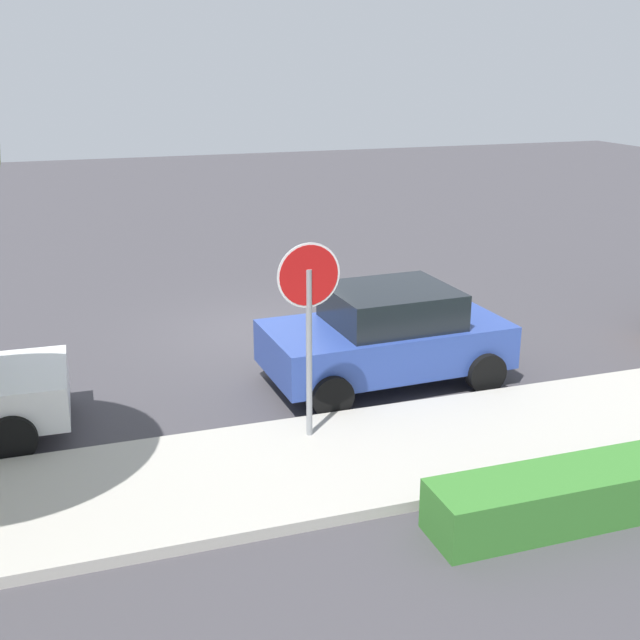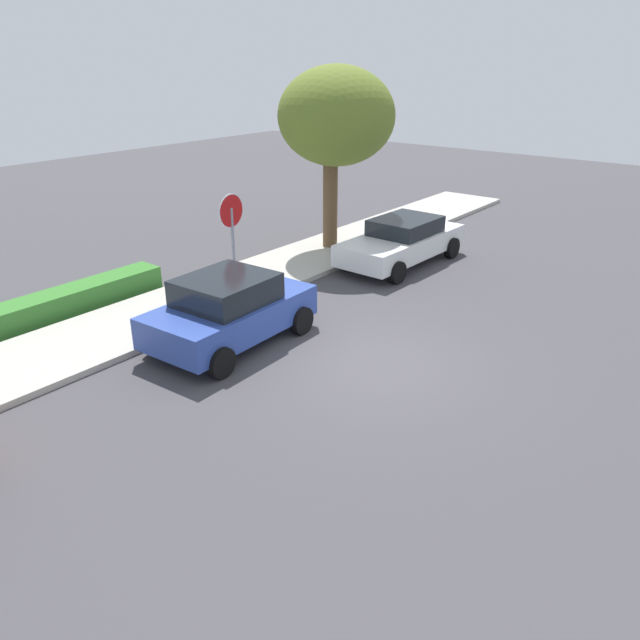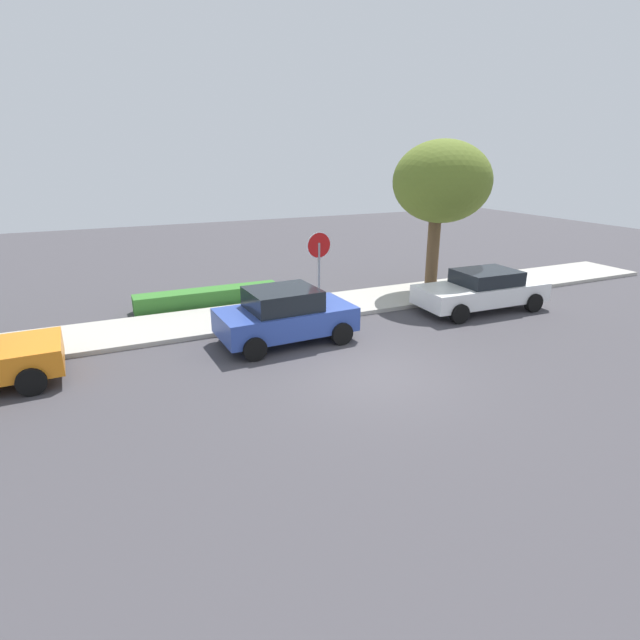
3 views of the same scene
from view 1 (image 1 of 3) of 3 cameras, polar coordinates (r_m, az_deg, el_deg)
The scene contains 5 objects.
ground_plane at distance 15.38m, azimuth -3.57°, elevation -0.84°, with size 60.00×60.00×0.00m, color #423F44.
sidewalk_curb at distance 10.60m, azimuth 4.29°, elevation -9.53°, with size 32.00×2.61×0.14m, color #B2ADA3.
stop_sign at distance 10.28m, azimuth -0.80°, elevation 0.91°, with size 0.85×0.08×2.79m.
parked_car_blue at distance 12.79m, azimuth 4.75°, elevation -1.09°, with size 3.88×2.23×1.56m.
front_yard_hedge at distance 10.13m, azimuth 21.33°, elevation -10.74°, with size 5.05×0.80×0.60m.
Camera 1 is at (3.74, 14.07, 4.97)m, focal length 45.00 mm.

